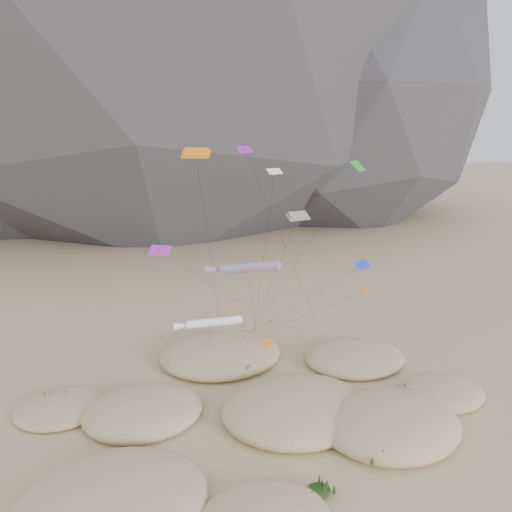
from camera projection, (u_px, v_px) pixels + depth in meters
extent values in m
plane|color=#CCB789|center=(283.00, 438.00, 48.88)|extent=(500.00, 500.00, 0.00)
ellipsoid|color=black|center=(176.00, 7.00, 140.92)|extent=(191.54, 147.29, 156.00)
ellipsoid|color=#2B2B30|center=(14.00, 66.00, 140.20)|extent=(136.20, 127.83, 116.00)
ellipsoid|color=black|center=(335.00, 91.00, 155.52)|extent=(130.55, 126.41, 100.00)
ellipsoid|color=#CCB789|center=(112.00, 502.00, 39.71)|extent=(15.40, 13.09, 3.33)
ellipsoid|color=#CCB789|center=(390.00, 424.00, 49.55)|extent=(14.17, 12.04, 4.06)
ellipsoid|color=#CCB789|center=(143.00, 411.00, 52.06)|extent=(12.45, 10.59, 2.98)
ellipsoid|color=#CCB789|center=(296.00, 409.00, 52.22)|extent=(15.83, 13.46, 3.71)
ellipsoid|color=#CCB789|center=(441.00, 392.00, 55.97)|extent=(9.67, 8.22, 2.28)
ellipsoid|color=#CCB789|center=(221.00, 354.00, 64.49)|extent=(15.69, 13.34, 3.22)
ellipsoid|color=#CCB789|center=(355.00, 357.00, 63.98)|extent=(13.00, 11.05, 2.48)
ellipsoid|color=#CCB789|center=(62.00, 408.00, 53.18)|extent=(9.89, 8.40, 1.75)
ellipsoid|color=black|center=(140.00, 476.00, 42.46)|extent=(2.65, 2.26, 0.79)
ellipsoid|color=black|center=(284.00, 509.00, 39.22)|extent=(2.25, 1.92, 0.67)
ellipsoid|color=black|center=(318.00, 490.00, 41.31)|extent=(2.10, 1.80, 0.63)
ellipsoid|color=black|center=(404.00, 443.00, 46.52)|extent=(3.59, 3.07, 1.08)
ellipsoid|color=black|center=(376.00, 455.00, 45.12)|extent=(2.10, 1.80, 0.63)
ellipsoid|color=black|center=(149.00, 419.00, 50.47)|extent=(3.00, 2.57, 0.90)
ellipsoid|color=black|center=(167.00, 409.00, 52.41)|extent=(2.13, 1.82, 0.64)
ellipsoid|color=black|center=(284.00, 399.00, 53.58)|extent=(2.95, 2.52, 0.88)
ellipsoid|color=black|center=(324.00, 383.00, 56.88)|extent=(2.39, 2.05, 0.72)
ellipsoid|color=black|center=(299.00, 413.00, 51.32)|extent=(2.16, 1.85, 0.65)
ellipsoid|color=black|center=(416.00, 390.00, 56.21)|extent=(2.04, 1.75, 0.61)
ellipsoid|color=black|center=(232.00, 356.00, 63.40)|extent=(3.26, 2.79, 0.98)
ellipsoid|color=black|center=(243.00, 368.00, 60.46)|extent=(2.81, 2.40, 0.84)
ellipsoid|color=black|center=(341.00, 355.00, 64.18)|extent=(2.08, 1.78, 0.62)
ellipsoid|color=black|center=(352.00, 361.00, 62.78)|extent=(2.34, 2.01, 0.70)
ellipsoid|color=black|center=(56.00, 402.00, 54.15)|extent=(2.17, 1.86, 0.65)
ellipsoid|color=black|center=(65.00, 407.00, 53.39)|extent=(1.87, 1.60, 0.56)
cylinder|color=#3F2D1E|center=(221.00, 350.00, 66.79)|extent=(0.08, 0.08, 0.30)
cylinder|color=#3F2D1E|center=(230.00, 333.00, 72.11)|extent=(0.08, 0.08, 0.30)
cylinder|color=#3F2D1E|center=(254.00, 329.00, 73.29)|extent=(0.08, 0.08, 0.30)
cylinder|color=#3F2D1E|center=(271.00, 321.00, 76.15)|extent=(0.08, 0.08, 0.30)
cylinder|color=#3F2D1E|center=(295.00, 326.00, 74.33)|extent=(0.08, 0.08, 0.30)
cylinder|color=#3F2D1E|center=(162.00, 336.00, 71.19)|extent=(0.08, 0.08, 0.30)
cylinder|color=#3F2D1E|center=(316.00, 320.00, 76.74)|extent=(0.08, 0.08, 0.30)
cylinder|color=#3F2D1E|center=(165.00, 344.00, 68.67)|extent=(0.08, 0.08, 0.30)
cylinder|color=#F85C1A|center=(248.00, 267.00, 56.77)|extent=(6.53, 3.49, 1.85)
sphere|color=#F85C1A|center=(276.00, 266.00, 56.45)|extent=(1.24, 1.24, 1.24)
cone|color=#F85C1A|center=(217.00, 269.00, 57.14)|extent=(2.89, 1.97, 1.33)
cylinder|color=black|center=(252.00, 301.00, 65.70)|extent=(4.95, 13.86, 13.81)
cylinder|color=white|center=(213.00, 322.00, 54.90)|extent=(5.77, 2.06, 1.30)
sphere|color=white|center=(238.00, 319.00, 55.07)|extent=(0.95, 0.95, 0.95)
cone|color=white|center=(184.00, 325.00, 54.73)|extent=(2.43, 1.27, 0.97)
cylinder|color=black|center=(209.00, 336.00, 61.41)|extent=(1.25, 11.26, 8.54)
cube|color=orange|center=(196.00, 154.00, 50.47)|extent=(3.09, 2.18, 0.84)
cube|color=orange|center=(196.00, 152.00, 50.41)|extent=(2.60, 1.78, 0.82)
cylinder|color=black|center=(211.00, 258.00, 62.13)|extent=(5.69, 15.80, 26.70)
cube|color=#EB4918|center=(298.00, 217.00, 53.77)|extent=(2.66, 1.45, 0.69)
cube|color=#EB4918|center=(298.00, 215.00, 53.71)|extent=(2.25, 1.17, 0.69)
cylinder|color=black|center=(273.00, 279.00, 64.69)|extent=(0.34, 17.76, 19.93)
cube|color=purple|center=(245.00, 150.00, 53.20)|extent=(1.87, 1.19, 0.77)
cube|color=purple|center=(245.00, 151.00, 53.24)|extent=(0.26, 0.31, 0.57)
cylinder|color=black|center=(287.00, 251.00, 64.98)|extent=(14.90, 13.24, 26.90)
cube|color=white|center=(275.00, 171.00, 59.92)|extent=(1.99, 1.33, 0.63)
cube|color=white|center=(275.00, 173.00, 59.96)|extent=(0.25, 0.20, 0.63)
cylinder|color=black|center=(263.00, 259.00, 66.62)|extent=(0.37, 7.63, 23.96)
cube|color=#E05C15|center=(267.00, 344.00, 54.27)|extent=(1.66, 1.54, 0.55)
cube|color=#E05C15|center=(267.00, 345.00, 54.31)|extent=(0.24, 0.24, 0.51)
cylinder|color=black|center=(270.00, 331.00, 65.22)|extent=(7.06, 19.78, 6.45)
cube|color=orange|center=(365.00, 291.00, 57.71)|extent=(1.41, 1.98, 0.81)
cube|color=orange|center=(365.00, 293.00, 57.76)|extent=(0.35, 0.30, 0.59)
cylinder|color=black|center=(288.00, 323.00, 62.27)|extent=(14.70, 11.13, 10.80)
cube|color=purple|center=(160.00, 251.00, 47.91)|extent=(2.38, 1.97, 0.81)
cube|color=purple|center=(160.00, 252.00, 47.95)|extent=(0.34, 0.33, 0.72)
cylinder|color=black|center=(228.00, 294.00, 62.04)|extent=(18.08, 20.03, 17.90)
cube|color=#179A22|center=(358.00, 166.00, 60.77)|extent=(2.88, 2.90, 1.21)
cube|color=#179A22|center=(358.00, 167.00, 60.81)|extent=(0.53, 0.53, 0.92)
cylinder|color=black|center=(301.00, 256.00, 67.04)|extent=(10.44, 9.58, 24.50)
cube|color=#1C30EF|center=(363.00, 265.00, 57.12)|extent=(2.19, 1.58, 0.77)
cube|color=#1C30EF|center=(363.00, 266.00, 57.16)|extent=(0.30, 0.30, 0.67)
cylinder|color=black|center=(286.00, 311.00, 61.97)|extent=(14.44, 10.77, 13.97)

